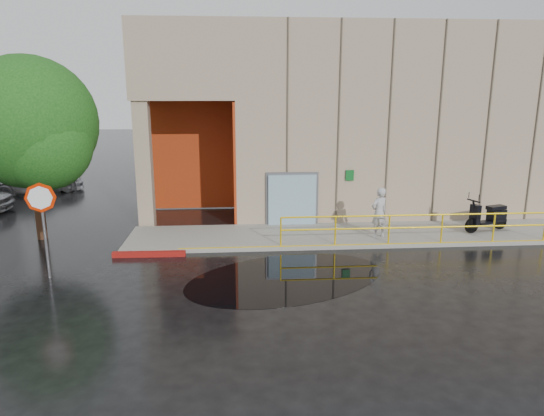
{
  "coord_description": "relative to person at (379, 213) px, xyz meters",
  "views": [
    {
      "loc": [
        -1.97,
        -12.78,
        5.33
      ],
      "look_at": [
        -0.81,
        3.0,
        1.53
      ],
      "focal_mm": 32.0,
      "sensor_mm": 36.0,
      "label": 1
    }
  ],
  "objects": [
    {
      "name": "scooter",
      "position": [
        4.37,
        0.53,
        -0.05
      ],
      "size": [
        2.03,
        1.19,
        1.53
      ],
      "rotation": [
        0.0,
        0.0,
        0.31
      ],
      "color": "black",
      "rests_on": "sidewalk"
    },
    {
      "name": "car_c",
      "position": [
        -16.05,
        9.93,
        -0.34
      ],
      "size": [
        5.44,
        4.05,
        1.47
      ],
      "primitive_type": "imported",
      "rotation": [
        0.0,
        0.0,
        2.02
      ],
      "color": "#B3B5BA",
      "rests_on": "ground"
    },
    {
      "name": "red_curb",
      "position": [
        -8.06,
        -1.12,
        -0.99
      ],
      "size": [
        2.4,
        0.23,
        0.18
      ],
      "primitive_type": "cube",
      "rotation": [
        0.0,
        0.0,
        -0.02
      ],
      "color": "maroon",
      "rests_on": "ground"
    },
    {
      "name": "guardrail",
      "position": [
        1.12,
        -0.71,
        -0.4
      ],
      "size": [
        9.56,
        0.06,
        1.03
      ],
      "color": "#E3B90B",
      "rests_on": "sidewalk"
    },
    {
      "name": "tree_near",
      "position": [
        -12.22,
        1.11,
        3.02
      ],
      "size": [
        4.67,
        4.67,
        6.61
      ],
      "rotation": [
        0.0,
        0.0,
        -0.11
      ],
      "color": "black",
      "rests_on": "ground"
    },
    {
      "name": "stop_sign",
      "position": [
        -10.66,
        -2.83,
        0.98
      ],
      "size": [
        0.85,
        0.14,
        2.85
      ],
      "rotation": [
        0.0,
        0.0,
        -0.27
      ],
      "color": "slate",
      "rests_on": "ground"
    },
    {
      "name": "puddle",
      "position": [
        -3.7,
        -3.31,
        -1.07
      ],
      "size": [
        7.13,
        5.81,
        0.01
      ],
      "primitive_type": "cube",
      "rotation": [
        0.0,
        0.0,
        0.38
      ],
      "color": "black",
      "rests_on": "ground"
    },
    {
      "name": "building",
      "position": [
        1.97,
        7.13,
        3.13
      ],
      "size": [
        20.0,
        10.17,
        8.0
      ],
      "color": "gray",
      "rests_on": "ground"
    },
    {
      "name": "person",
      "position": [
        0.0,
        0.0,
        0.0
      ],
      "size": [
        0.8,
        0.69,
        1.85
      ],
      "primitive_type": "imported",
      "rotation": [
        0.0,
        0.0,
        3.59
      ],
      "color": "#ADADB2",
      "rests_on": "sidewalk"
    },
    {
      "name": "ground",
      "position": [
        -3.13,
        -3.86,
        -1.08
      ],
      "size": [
        120.0,
        120.0,
        0.0
      ],
      "primitive_type": "plane",
      "color": "black",
      "rests_on": "ground"
    },
    {
      "name": "sidewalk",
      "position": [
        0.87,
        0.64,
        -1.0
      ],
      "size": [
        20.0,
        3.0,
        0.15
      ],
      "primitive_type": "cube",
      "color": "gray",
      "rests_on": "ground"
    }
  ]
}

